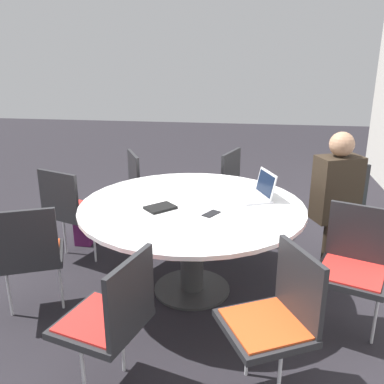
# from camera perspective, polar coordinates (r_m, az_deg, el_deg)

# --- Properties ---
(ground_plane) EXTENTS (16.00, 16.00, 0.00)m
(ground_plane) POSITION_cam_1_polar(r_m,az_deg,el_deg) (3.56, -0.00, -12.86)
(ground_plane) COLOR black
(conference_table) EXTENTS (1.70, 1.70, 0.74)m
(conference_table) POSITION_cam_1_polar(r_m,az_deg,el_deg) (3.28, -0.00, -3.81)
(conference_table) COLOR #333333
(conference_table) RESTS_ON ground_plane
(chair_0) EXTENTS (0.56, 0.57, 0.88)m
(chair_0) POSITION_cam_1_polar(r_m,az_deg,el_deg) (3.99, 20.76, -2.02)
(chair_0) COLOR #262628
(chair_0) RESTS_ON ground_plane
(chair_1) EXTENTS (0.56, 0.55, 0.88)m
(chair_1) POSITION_cam_1_polar(r_m,az_deg,el_deg) (4.34, 6.69, 0.77)
(chair_1) COLOR #262628
(chair_1) RESTS_ON ground_plane
(chair_2) EXTENTS (0.58, 0.57, 0.88)m
(chair_2) POSITION_cam_1_polar(r_m,az_deg,el_deg) (4.36, -6.05, 0.85)
(chair_2) COLOR #262628
(chair_2) RESTS_ON ground_plane
(chair_3) EXTENTS (0.55, 0.56, 0.88)m
(chair_3) POSITION_cam_1_polar(r_m,az_deg,el_deg) (3.93, -15.86, -1.82)
(chair_3) COLOR #262628
(chair_3) RESTS_ON ground_plane
(chair_4) EXTENTS (0.56, 0.57, 0.88)m
(chair_4) POSITION_cam_1_polar(r_m,az_deg,el_deg) (3.18, -20.92, -7.34)
(chair_4) COLOR #262628
(chair_4) RESTS_ON ground_plane
(chair_5) EXTENTS (0.54, 0.53, 0.88)m
(chair_5) POSITION_cam_1_polar(r_m,az_deg,el_deg) (2.38, -10.73, -15.72)
(chair_5) COLOR #262628
(chair_5) RESTS_ON ground_plane
(chair_6) EXTENTS (0.58, 0.57, 0.88)m
(chair_6) POSITION_cam_1_polar(r_m,az_deg,el_deg) (2.39, 11.19, -15.59)
(chair_6) COLOR #262628
(chair_6) RESTS_ON ground_plane
(chair_7) EXTENTS (0.55, 0.56, 0.88)m
(chair_7) POSITION_cam_1_polar(r_m,az_deg,el_deg) (3.04, 20.82, -8.58)
(chair_7) COLOR #262628
(chair_7) RESTS_ON ground_plane
(person_0) EXTENTS (0.35, 0.42, 1.23)m
(person_0) POSITION_cam_1_polar(r_m,az_deg,el_deg) (3.73, 18.83, -0.11)
(person_0) COLOR #2D2319
(person_0) RESTS_ON ground_plane
(laptop) EXTENTS (0.36, 0.34, 0.21)m
(laptop) POSITION_cam_1_polar(r_m,az_deg,el_deg) (3.39, 8.79, 0.02)
(laptop) COLOR silver
(laptop) RESTS_ON conference_table
(spiral_notebook) EXTENTS (0.25, 0.26, 0.02)m
(spiral_notebook) POSITION_cam_1_polar(r_m,az_deg,el_deg) (3.15, -4.24, -2.09)
(spiral_notebook) COLOR black
(spiral_notebook) RESTS_ON conference_table
(cell_phone) EXTENTS (0.16, 0.13, 0.01)m
(cell_phone) POSITION_cam_1_polar(r_m,az_deg,el_deg) (3.05, 2.58, -2.91)
(cell_phone) COLOR black
(cell_phone) RESTS_ON conference_table
(handbag) EXTENTS (0.36, 0.16, 0.28)m
(handbag) POSITION_cam_1_polar(r_m,az_deg,el_deg) (4.48, -13.71, -4.48)
(handbag) COLOR #661E56
(handbag) RESTS_ON ground_plane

